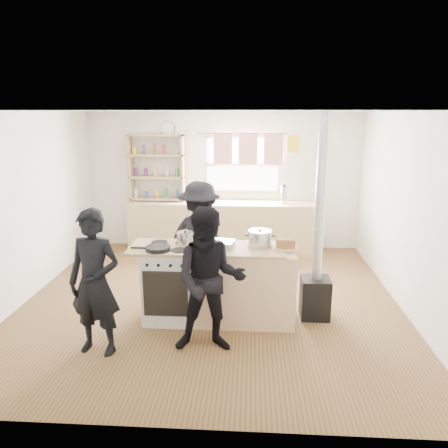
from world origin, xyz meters
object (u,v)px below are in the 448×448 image
Objects in this scene: cooking_island at (219,284)px; flue_heater at (317,268)px; stockpot_counter at (260,238)px; roast_tray at (220,244)px; person_near_left at (95,283)px; bread_board at (285,245)px; person_near_right at (210,281)px; person_far at (200,238)px; stockpot_stove at (185,238)px; thermos at (284,195)px; skillet_greens at (158,248)px.

flue_heater reaches higher than cooking_island.
stockpot_counter is at bearing 8.83° from cooking_island.
roast_tray is 0.24× the size of person_near_left.
person_near_right is at bearing -140.10° from bread_board.
person_far is (-0.81, 0.76, -0.23)m from stockpot_counter.
stockpot_stove is 0.92m from person_near_right.
flue_heater is at bearing 20.92° from bread_board.
stockpot_counter is 1.13m from person_far.
thermos is at bearing -99.19° from person_far.
thermos is at bearing 71.20° from roast_tray.
stockpot_counter is 0.19× the size of person_near_right.
flue_heater reaches higher than bread_board.
bread_board reaches higher than cooking_island.
person_far is at bearing -123.28° from thermos.
roast_tray is 1.22m from flue_heater.
thermos is 3.37m from skillet_greens.
skillet_greens is 0.19× the size of person_near_left.
bread_board is at bearing 6.22° from skillet_greens.
thermos reaches higher than cooking_island.
person_near_left reaches higher than skillet_greens.
cooking_island is 9.40× the size of stockpot_stove.
person_near_left is at bearing 85.39° from person_far.
stockpot_counter is (1.18, 0.25, 0.07)m from skillet_greens.
person_near_right reaches higher than bread_board.
roast_tray is (-0.94, -2.75, -0.08)m from thermos.
person_near_right is 1.56m from person_far.
person_far is (-1.27, -1.94, -0.26)m from thermos.
stockpot_stove is 0.08× the size of flue_heater.
stockpot_counter is at bearing 160.97° from person_far.
roast_tray reaches higher than skillet_greens.
person_far is (-1.11, 0.84, -0.19)m from bread_board.
flue_heater is at bearing 31.63° from person_near_left.
stockpot_counter is (0.90, -0.03, 0.02)m from stockpot_stove.
flue_heater reaches higher than skillet_greens.
skillet_greens is 1.21m from stockpot_counter.
cooking_island is 0.79× the size of flue_heater.
cooking_island is at bearing 135.13° from person_far.
cooking_island is at bearing 82.82° from person_near_right.
person_near_right is (-0.83, -0.69, -0.20)m from bread_board.
person_near_right is (0.37, -0.81, -0.22)m from stockpot_stove.
stockpot_stove is at bearing 165.42° from cooking_island.
bread_board is at bearing -15.91° from stockpot_counter.
skillet_greens is at bearing -168.22° from stockpot_counter.
thermos is at bearing 86.55° from bread_board.
stockpot_counter is 1.95m from person_near_left.
skillet_greens is 0.19× the size of person_near_right.
person_near_left reaches higher than roast_tray.
stockpot_counter is 0.97m from person_near_right.
roast_tray is at bearing 43.81° from person_near_left.
roast_tray is 1.75× the size of stockpot_stove.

